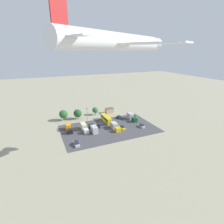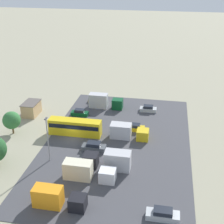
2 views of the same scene
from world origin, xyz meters
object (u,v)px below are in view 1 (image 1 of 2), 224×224
(parked_car_2, at_px, (119,117))
(parked_truck_1, at_px, (69,128))
(shed_building, at_px, (109,110))
(parked_car_0, at_px, (100,125))
(parked_truck_3, at_px, (115,126))
(parked_car_1, at_px, (134,117))
(parked_car_5, at_px, (122,127))
(parked_truck_4, at_px, (93,129))
(parked_car_3, at_px, (77,144))
(parked_truck_2, at_px, (131,117))
(parked_car_4, at_px, (142,126))
(airplane, at_px, (121,42))
(bus, at_px, (106,119))
(parked_truck_0, at_px, (84,128))

(parked_car_2, height_order, parked_truck_1, parked_truck_1)
(shed_building, xyz_separation_m, parked_truck_1, (28.87, 16.53, -0.09))
(shed_building, bearing_deg, parked_car_0, 55.06)
(parked_car_2, height_order, parked_truck_3, parked_truck_3)
(parked_car_1, xyz_separation_m, parked_car_5, (13.37, 11.32, 0.03))
(parked_car_5, bearing_deg, parked_car_0, 144.45)
(shed_building, distance_m, parked_truck_1, 33.27)
(parked_truck_3, relative_size, parked_truck_4, 0.94)
(parked_truck_1, xyz_separation_m, parked_truck_4, (-10.91, 5.95, 0.11))
(parked_car_0, bearing_deg, parked_car_1, -168.50)
(parked_truck_3, bearing_deg, parked_car_3, 20.64)
(parked_car_0, height_order, parked_car_2, parked_car_0)
(parked_car_1, xyz_separation_m, parked_truck_3, (16.88, 10.25, 0.78))
(parked_truck_2, height_order, parked_truck_3, parked_truck_2)
(parked_car_1, distance_m, parked_car_3, 42.65)
(parked_car_4, bearing_deg, parked_car_3, 7.76)
(airplane, bearing_deg, parked_car_1, 115.90)
(bus, distance_m, parked_truck_1, 21.66)
(parked_car_3, height_order, airplane, airplane)
(parked_car_3, distance_m, airplane, 46.09)
(bus, xyz_separation_m, parked_car_1, (-17.43, 0.69, -1.22))
(parked_truck_0, bearing_deg, parked_car_5, 162.27)
(parked_truck_3, height_order, airplane, airplane)
(parked_car_5, height_order, airplane, airplane)
(parked_car_5, bearing_deg, parked_truck_3, 162.96)
(bus, bearing_deg, parked_car_0, 45.01)
(parked_car_2, xyz_separation_m, parked_truck_2, (-5.46, 4.72, 0.97))
(parked_car_3, height_order, parked_car_4, parked_car_3)
(bus, relative_size, parked_truck_1, 1.40)
(bus, relative_size, parked_truck_2, 1.32)
(parked_car_0, xyz_separation_m, parked_car_2, (-14.31, -6.91, -0.04))
(parked_car_4, distance_m, airplane, 54.68)
(parked_car_2, xyz_separation_m, airplane, (21.19, 43.39, 39.11))
(parked_truck_1, distance_m, parked_truck_4, 12.43)
(parked_car_3, distance_m, parked_truck_4, 14.33)
(bus, height_order, parked_car_1, bus)
(bus, relative_size, parked_car_1, 2.55)
(parked_car_0, bearing_deg, parked_truck_1, -6.44)
(parked_car_0, height_order, parked_car_4, parked_car_0)
(parked_car_0, xyz_separation_m, parked_truck_0, (8.90, 0.85, 0.74))
(parked_car_0, xyz_separation_m, parked_car_5, (-9.37, 6.70, -0.07))
(parked_car_0, height_order, parked_truck_0, parked_truck_0)
(parked_truck_0, relative_size, parked_truck_2, 1.04)
(parked_truck_0, bearing_deg, parked_truck_4, 138.80)
(parked_car_4, height_order, parked_truck_1, parked_truck_1)
(parked_car_1, xyz_separation_m, parked_truck_2, (2.97, 2.44, 1.03))
(parked_car_5, bearing_deg, bus, 108.69)
(shed_building, relative_size, parked_truck_3, 0.66)
(bus, distance_m, parked_truck_4, 14.10)
(parked_truck_2, xyz_separation_m, parked_truck_3, (13.91, 7.81, -0.25))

